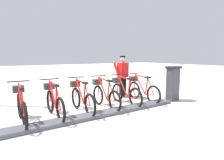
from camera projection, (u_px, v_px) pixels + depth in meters
name	position (u px, v px, depth m)	size (l,w,h in m)	color
ground_plane	(98.00, 116.00, 5.11)	(60.00, 60.00, 0.00)	beige
dock_rail_base	(98.00, 115.00, 5.10)	(0.44, 5.64, 0.10)	#47474C
payment_kiosk	(173.00, 83.00, 6.84)	(0.36, 0.52, 1.28)	#38383D
bike_docked_0	(142.00, 90.00, 6.79)	(1.72, 0.54, 1.02)	black
bike_docked_1	(125.00, 92.00, 6.35)	(1.72, 0.54, 1.02)	black
bike_docked_2	(105.00, 95.00, 5.90)	(1.72, 0.54, 1.02)	black
bike_docked_3	(81.00, 98.00, 5.46)	(1.72, 0.54, 1.02)	black
bike_docked_4	(54.00, 102.00, 5.01)	(1.72, 0.54, 1.02)	black
bike_docked_5	(21.00, 106.00, 4.57)	(1.72, 0.54, 1.02)	black
worker_near_rack	(123.00, 75.00, 7.37)	(0.49, 0.66, 1.66)	white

